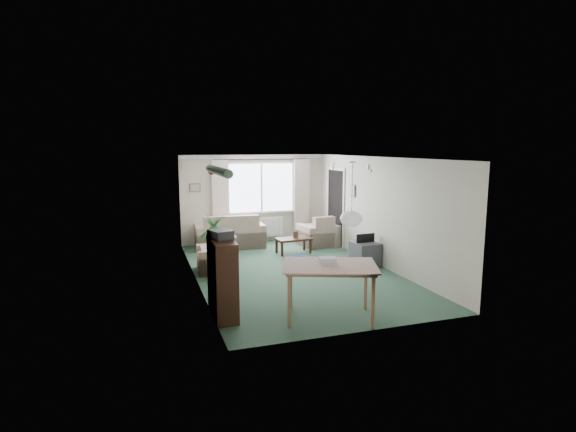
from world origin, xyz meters
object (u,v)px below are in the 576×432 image
object	(u,v)px
armchair_corner	(318,230)
pet_bed	(299,260)
coffee_table	(293,246)
sofa	(230,231)
houseplant	(214,247)
tv_cube	(365,254)
armchair_left	(217,253)
dining_table	(329,292)
bookshelf	(222,277)

from	to	relation	value
armchair_corner	pet_bed	distance (m)	1.87
armchair_corner	coffee_table	world-z (taller)	armchair_corner
sofa	armchair_corner	xyz separation A→B (m)	(2.27, -0.55, -0.03)
sofa	houseplant	xyz separation A→B (m)	(-0.86, -2.81, 0.23)
coffee_table	tv_cube	xyz separation A→B (m)	(1.13, -1.60, 0.07)
armchair_left	coffee_table	distance (m)	2.30
coffee_table	pet_bed	distance (m)	0.90
armchair_left	dining_table	world-z (taller)	dining_table
armchair_left	pet_bed	distance (m)	1.94
coffee_table	sofa	bearing A→B (deg)	139.21
armchair_corner	dining_table	xyz separation A→B (m)	(-1.77, -4.80, -0.00)
sofa	coffee_table	xyz separation A→B (m)	(1.36, -1.17, -0.25)
coffee_table	houseplant	world-z (taller)	houseplant
sofa	dining_table	bearing A→B (deg)	97.90
houseplant	tv_cube	xyz separation A→B (m)	(3.35, 0.04, -0.41)
dining_table	houseplant	bearing A→B (deg)	118.12
armchair_left	armchair_corner	bearing A→B (deg)	122.09
sofa	coffee_table	distance (m)	1.82
armchair_left	sofa	bearing A→B (deg)	165.52
armchair_corner	houseplant	world-z (taller)	houseplant
armchair_left	pet_bed	xyz separation A→B (m)	(1.91, 0.12, -0.33)
pet_bed	houseplant	bearing A→B (deg)	-159.67
tv_cube	houseplant	bearing A→B (deg)	177.53
houseplant	pet_bed	size ratio (longest dim) A/B	2.59
armchair_corner	sofa	bearing A→B (deg)	-18.72
sofa	tv_cube	size ratio (longest dim) A/B	3.08
pet_bed	sofa	bearing A→B (deg)	120.43
armchair_left	bookshelf	size ratio (longest dim) A/B	0.69
houseplant	armchair_corner	bearing A→B (deg)	35.92
bookshelf	tv_cube	bearing A→B (deg)	29.79
armchair_corner	bookshelf	bearing A→B (deg)	46.53
armchair_corner	houseplant	bearing A→B (deg)	30.85
sofa	tv_cube	distance (m)	3.73
sofa	armchair_left	distance (m)	2.28
armchair_left	pet_bed	bearing A→B (deg)	97.11
armchair_corner	dining_table	bearing A→B (deg)	64.67
dining_table	coffee_table	bearing A→B (deg)	78.34
sofa	armchair_left	world-z (taller)	sofa
armchair_left	houseplant	xyz separation A→B (m)	(-0.15, -0.64, 0.30)
armchair_left	bookshelf	xyz separation A→B (m)	(-0.34, -2.56, 0.23)
dining_table	tv_cube	size ratio (longest dim) A/B	2.29
armchair_left	tv_cube	world-z (taller)	armchair_left
coffee_table	bookshelf	bearing A→B (deg)	-124.05
sofa	houseplant	world-z (taller)	houseplant
sofa	coffee_table	world-z (taller)	sofa
pet_bed	dining_table	bearing A→B (deg)	-102.07
armchair_corner	bookshelf	xyz separation A→B (m)	(-3.31, -4.18, 0.20)
coffee_table	pet_bed	xyz separation A→B (m)	(-0.16, -0.88, -0.14)
houseplant	dining_table	distance (m)	2.89
sofa	coffee_table	size ratio (longest dim) A/B	2.08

